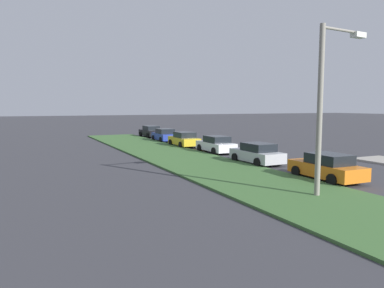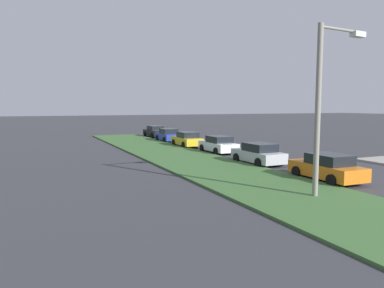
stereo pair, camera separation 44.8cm
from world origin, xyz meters
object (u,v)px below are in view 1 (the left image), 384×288
object	(u,v)px
parked_car_silver	(257,154)
parked_car_black	(151,132)
streetlight	(326,98)
parked_car_orange	(327,167)
parked_car_blue	(165,135)
parked_car_white	(216,145)
parked_car_yellow	(184,139)

from	to	relation	value
parked_car_silver	parked_car_black	world-z (taller)	same
streetlight	parked_car_black	bearing A→B (deg)	-5.86
parked_car_orange	parked_car_black	bearing A→B (deg)	0.62
parked_car_blue	parked_car_black	world-z (taller)	same
parked_car_silver	streetlight	size ratio (longest dim) A/B	0.58
parked_car_orange	streetlight	world-z (taller)	streetlight
parked_car_blue	parked_car_black	xyz separation A→B (m)	(6.25, -0.49, 0.00)
parked_car_silver	parked_car_blue	xyz separation A→B (m)	(17.96, -0.04, 0.00)
parked_car_silver	parked_car_black	size ratio (longest dim) A/B	0.99
parked_car_blue	parked_car_black	bearing A→B (deg)	-2.57
parked_car_white	parked_car_black	size ratio (longest dim) A/B	0.99
parked_car_white	streetlight	xyz separation A→B (m)	(-15.50, 3.24, 3.67)
parked_car_yellow	parked_car_white	bearing A→B (deg)	-173.63
parked_car_white	streetlight	world-z (taller)	streetlight
parked_car_orange	parked_car_silver	size ratio (longest dim) A/B	1.01
parked_car_silver	parked_car_blue	bearing A→B (deg)	-0.75
parked_car_blue	parked_car_yellow	bearing A→B (deg)	-179.85
parked_car_black	streetlight	xyz separation A→B (m)	(-33.19, 3.41, 3.67)
parked_car_orange	parked_car_silver	bearing A→B (deg)	2.30
parked_car_yellow	parked_car_black	size ratio (longest dim) A/B	1.00
parked_car_orange	parked_car_yellow	bearing A→B (deg)	2.17
parked_car_yellow	parked_car_blue	world-z (taller)	same
parked_car_orange	parked_car_blue	distance (m)	24.28
parked_car_silver	streetlight	world-z (taller)	streetlight
parked_car_silver	streetlight	distance (m)	10.12
parked_car_blue	streetlight	world-z (taller)	streetlight
parked_car_white	parked_car_black	world-z (taller)	same
streetlight	parked_car_white	bearing A→B (deg)	-11.82
parked_car_silver	parked_car_white	distance (m)	6.53
parked_car_white	parked_car_black	xyz separation A→B (m)	(17.69, -0.17, 0.00)
parked_car_yellow	parked_car_black	distance (m)	12.10
parked_car_orange	parked_car_blue	world-z (taller)	same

